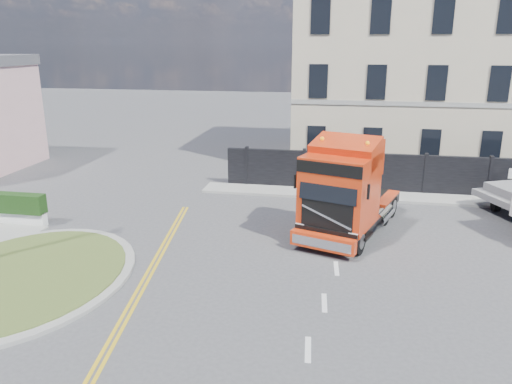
# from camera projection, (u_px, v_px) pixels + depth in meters

# --- Properties ---
(ground) EXTENTS (120.00, 120.00, 0.00)m
(ground) POSITION_uv_depth(u_px,v_px,m) (253.00, 257.00, 17.70)
(ground) COLOR #424244
(ground) RESTS_ON ground
(traffic_island) EXTENTS (6.80, 6.80, 0.17)m
(traffic_island) POSITION_uv_depth(u_px,v_px,m) (22.00, 277.00, 16.05)
(traffic_island) COLOR gray
(traffic_island) RESTS_ON ground
(hoarding_fence) EXTENTS (18.80, 0.25, 2.00)m
(hoarding_fence) POSITION_uv_depth(u_px,v_px,m) (415.00, 175.00, 24.77)
(hoarding_fence) COLOR black
(hoarding_fence) RESTS_ON ground
(georgian_building) EXTENTS (12.30, 10.30, 12.80)m
(georgian_building) POSITION_uv_depth(u_px,v_px,m) (398.00, 68.00, 30.55)
(georgian_building) COLOR #B6AB91
(georgian_building) RESTS_ON ground
(pavement_far) EXTENTS (20.00, 1.60, 0.12)m
(pavement_far) POSITION_uv_depth(u_px,v_px,m) (404.00, 197.00, 24.29)
(pavement_far) COLOR gray
(pavement_far) RESTS_ON ground
(truck) EXTENTS (4.31, 6.85, 3.85)m
(truck) POSITION_uv_depth(u_px,v_px,m) (345.00, 194.00, 19.13)
(truck) COLOR black
(truck) RESTS_ON ground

